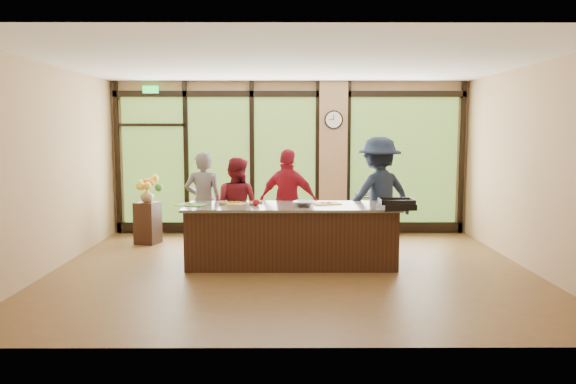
{
  "coord_description": "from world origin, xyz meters",
  "views": [
    {
      "loc": [
        -0.08,
        -8.11,
        2.05
      ],
      "look_at": [
        -0.05,
        0.4,
        1.11
      ],
      "focal_mm": 35.0,
      "sensor_mm": 36.0,
      "label": 1
    }
  ],
  "objects_px": {
    "island_base": "(291,236)",
    "flower_stand": "(148,223)",
    "cook_right": "(378,196)",
    "bar_cart": "(371,209)",
    "cook_left": "(204,203)",
    "roasting_pan": "(396,206)"
  },
  "relations": [
    {
      "from": "cook_right",
      "to": "flower_stand",
      "type": "height_order",
      "value": "cook_right"
    },
    {
      "from": "roasting_pan",
      "to": "flower_stand",
      "type": "xyz_separation_m",
      "value": [
        -4.09,
        2.1,
        -0.58
      ]
    },
    {
      "from": "island_base",
      "to": "flower_stand",
      "type": "bearing_deg",
      "value": 147.72
    },
    {
      "from": "island_base",
      "to": "cook_right",
      "type": "xyz_separation_m",
      "value": [
        1.45,
        0.78,
        0.53
      ]
    },
    {
      "from": "flower_stand",
      "to": "bar_cart",
      "type": "bearing_deg",
      "value": 27.53
    },
    {
      "from": "island_base",
      "to": "flower_stand",
      "type": "height_order",
      "value": "island_base"
    },
    {
      "from": "bar_cart",
      "to": "roasting_pan",
      "type": "bearing_deg",
      "value": -75.84
    },
    {
      "from": "bar_cart",
      "to": "flower_stand",
      "type": "bearing_deg",
      "value": -152.96
    },
    {
      "from": "island_base",
      "to": "bar_cart",
      "type": "bearing_deg",
      "value": 56.98
    },
    {
      "from": "cook_right",
      "to": "bar_cart",
      "type": "xyz_separation_m",
      "value": [
        0.14,
        1.67,
        -0.46
      ]
    },
    {
      "from": "island_base",
      "to": "roasting_pan",
      "type": "relative_size",
      "value": 6.47
    },
    {
      "from": "cook_right",
      "to": "bar_cart",
      "type": "distance_m",
      "value": 1.73
    },
    {
      "from": "cook_right",
      "to": "cook_left",
      "type": "bearing_deg",
      "value": -24.07
    },
    {
      "from": "cook_left",
      "to": "island_base",
      "type": "bearing_deg",
      "value": 149.49
    },
    {
      "from": "cook_left",
      "to": "bar_cart",
      "type": "distance_m",
      "value": 3.46
    },
    {
      "from": "island_base",
      "to": "bar_cart",
      "type": "xyz_separation_m",
      "value": [
        1.59,
        2.45,
        0.07
      ]
    },
    {
      "from": "flower_stand",
      "to": "island_base",
      "type": "bearing_deg",
      "value": -15.81
    },
    {
      "from": "roasting_pan",
      "to": "bar_cart",
      "type": "xyz_separation_m",
      "value": [
        0.09,
        2.92,
        -0.45
      ]
    },
    {
      "from": "roasting_pan",
      "to": "bar_cart",
      "type": "distance_m",
      "value": 2.95
    },
    {
      "from": "island_base",
      "to": "cook_right",
      "type": "relative_size",
      "value": 1.6
    },
    {
      "from": "cook_left",
      "to": "roasting_pan",
      "type": "distance_m",
      "value": 3.23
    },
    {
      "from": "roasting_pan",
      "to": "flower_stand",
      "type": "distance_m",
      "value": 4.63
    }
  ]
}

